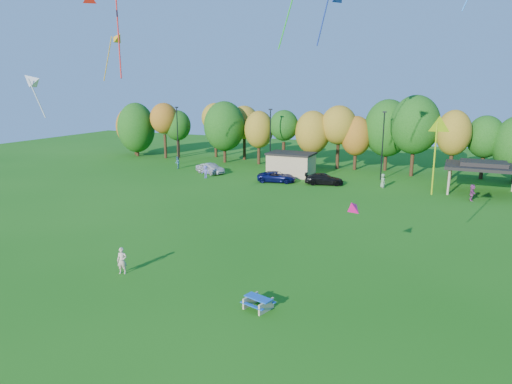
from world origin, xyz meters
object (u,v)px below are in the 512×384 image
at_px(car_c, 277,177).
at_px(car_b, 211,168).
at_px(kite_flyer, 122,261).
at_px(picnic_table, 258,302).
at_px(car_d, 324,179).
at_px(car_a, 209,168).

bearing_deg(car_c, car_b, 67.36).
height_order(kite_flyer, car_b, kite_flyer).
xyz_separation_m(picnic_table, car_c, (-11.89, 32.88, 0.29)).
xyz_separation_m(kite_flyer, car_d, (4.52, 33.09, -0.20)).
xyz_separation_m(car_a, car_b, (0.26, 0.14, -0.03)).
distance_m(car_c, car_d, 6.18).
relative_size(car_a, car_b, 1.00).
distance_m(car_b, car_d, 16.98).
relative_size(picnic_table, car_b, 0.43).
bearing_deg(kite_flyer, car_b, 89.37).
bearing_deg(kite_flyer, picnic_table, -25.37).
height_order(picnic_table, car_b, car_b).
bearing_deg(car_a, car_d, -72.23).
bearing_deg(car_a, car_c, -78.56).
xyz_separation_m(kite_flyer, car_b, (-12.44, 33.83, -0.19)).
relative_size(kite_flyer, car_b, 0.42).
height_order(kite_flyer, car_c, kite_flyer).
height_order(car_c, car_d, car_d).
height_order(car_a, car_d, car_a).
bearing_deg(car_b, kite_flyer, -143.61).
bearing_deg(car_d, car_b, 71.52).
distance_m(kite_flyer, car_c, 32.10).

